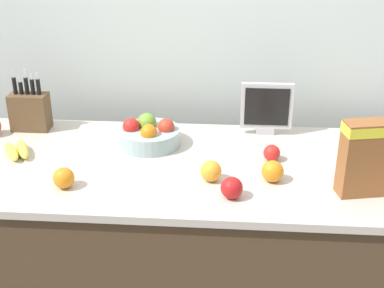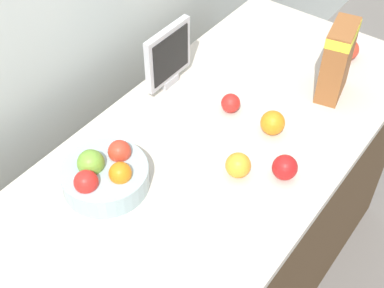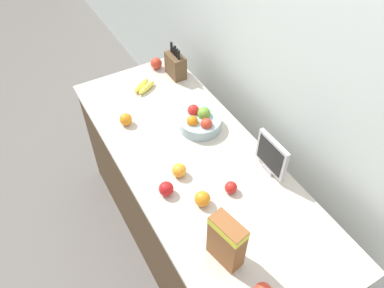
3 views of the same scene
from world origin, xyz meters
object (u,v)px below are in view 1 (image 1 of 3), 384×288
at_px(fruit_bowl, 149,134).
at_px(orange_front_center, 273,171).
at_px(knife_block, 30,111).
at_px(small_monitor, 267,107).
at_px(orange_near_bowl, 64,178).
at_px(orange_front_left, 211,171).
at_px(banana_bunch, 17,150).
at_px(apple_middle, 232,188).
at_px(apple_leftmost, 272,153).
at_px(cereal_box, 365,155).

relative_size(fruit_bowl, orange_front_center, 3.19).
bearing_deg(knife_block, small_monitor, 1.14).
bearing_deg(small_monitor, orange_near_bowl, -144.47).
height_order(knife_block, small_monitor, knife_block).
height_order(small_monitor, orange_front_left, small_monitor).
distance_m(banana_bunch, apple_middle, 0.91).
relative_size(apple_middle, apple_leftmost, 1.18).
distance_m(knife_block, orange_front_left, 0.93).
relative_size(small_monitor, orange_near_bowl, 3.03).
bearing_deg(orange_near_bowl, cereal_box, 2.22).
distance_m(apple_leftmost, orange_front_center, 0.17).
relative_size(cereal_box, fruit_bowl, 1.05).
xyz_separation_m(orange_front_center, orange_front_left, (-0.23, -0.01, -0.00)).
relative_size(apple_leftmost, orange_front_left, 0.84).
distance_m(cereal_box, orange_front_left, 0.54).
bearing_deg(cereal_box, orange_front_center, 156.47).
xyz_separation_m(apple_leftmost, orange_front_left, (-0.23, -0.18, 0.01)).
bearing_deg(orange_near_bowl, orange_front_left, 9.87).
relative_size(apple_middle, orange_front_center, 0.96).
height_order(fruit_bowl, banana_bunch, fruit_bowl).
distance_m(banana_bunch, apple_leftmost, 1.02).
bearing_deg(fruit_bowl, orange_near_bowl, -123.28).
distance_m(small_monitor, cereal_box, 0.58).
height_order(banana_bunch, orange_near_bowl, orange_near_bowl).
xyz_separation_m(fruit_bowl, orange_front_center, (0.50, -0.28, -0.01)).
bearing_deg(knife_block, orange_front_center, -21.19).
relative_size(knife_block, orange_front_left, 3.61).
bearing_deg(small_monitor, fruit_bowl, -163.27).
xyz_separation_m(apple_middle, orange_near_bowl, (-0.60, 0.03, -0.00)).
bearing_deg(orange_front_center, knife_block, 158.81).
height_order(apple_middle, orange_near_bowl, apple_middle).
bearing_deg(apple_leftmost, fruit_bowl, 167.68).
bearing_deg(cereal_box, orange_front_left, 162.70).
height_order(orange_front_center, orange_near_bowl, orange_front_center).
xyz_separation_m(banana_bunch, orange_front_left, (0.79, -0.15, 0.02)).
xyz_separation_m(apple_middle, orange_front_left, (-0.08, 0.12, 0.00)).
height_order(small_monitor, fruit_bowl, small_monitor).
bearing_deg(orange_near_bowl, small_monitor, 35.53).
distance_m(small_monitor, fruit_bowl, 0.52).
bearing_deg(apple_middle, orange_front_left, 123.12).
bearing_deg(banana_bunch, knife_block, 97.09).
distance_m(banana_bunch, orange_near_bowl, 0.36).
relative_size(apple_middle, orange_front_left, 1.00).
relative_size(knife_block, orange_near_bowl, 3.68).
xyz_separation_m(knife_block, fruit_bowl, (0.55, -0.13, -0.04)).
distance_m(cereal_box, orange_near_bowl, 1.06).
distance_m(cereal_box, apple_middle, 0.47).
distance_m(cereal_box, banana_bunch, 1.34).
xyz_separation_m(banana_bunch, orange_near_bowl, (0.27, -0.24, 0.02)).
height_order(apple_leftmost, orange_near_bowl, orange_near_bowl).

